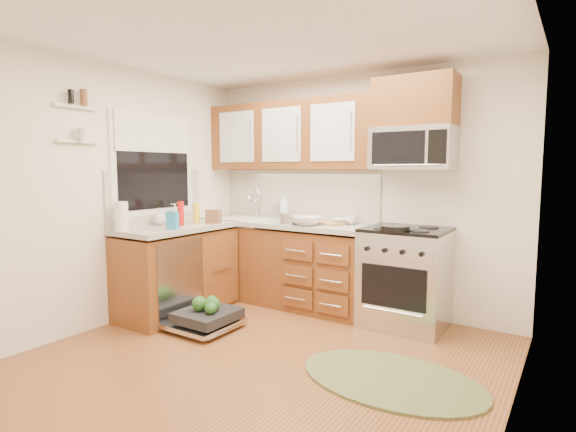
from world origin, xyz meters
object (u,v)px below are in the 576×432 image
Objects in this scene: microwave at (413,148)px; stock_pot at (289,218)px; cutting_board at (329,223)px; dishwasher at (204,319)px; rug at (391,379)px; bowl_a at (343,221)px; range at (405,277)px; bowl_b at (306,221)px; sink at (245,229)px; skillet at (395,228)px; cup at (351,220)px; upper_cabinets at (290,136)px; paper_towel_roll at (121,216)px.

stock_pot is (-1.21, -0.30, -0.71)m from microwave.
stock_pot reaches higher than cutting_board.
dishwasher is at bearing -109.30° from stock_pot.
rug is 1.90m from cutting_board.
range is at bearing -12.86° from bowl_a.
bowl_a is at bearing 37.32° from stock_pot.
sink is at bearing 169.72° from bowl_b.
skillet is 0.88× the size of bowl_b.
microwave is at bearing -3.24° from cup.
range is at bearing -90.00° from microwave.
cutting_board is at bearing 177.43° from range.
bowl_a is (0.80, 1.30, 0.85)m from dishwasher.
upper_cabinets is at bearing 174.11° from range.
cup reaches higher than rug.
range is at bearing -5.89° from upper_cabinets.
microwave is 2.77× the size of paper_towel_roll.
cutting_board is 0.17m from bowl_a.
sink is at bearing 172.83° from skillet.
dishwasher is at bearing 179.09° from rug.
upper_cabinets reaches higher than stock_pot.
range reaches higher than rug.
bowl_a is 0.79× the size of bowl_b.
stock_pot is at bearing -171.36° from range.
skillet is at bearing -19.28° from cutting_board.
paper_towel_roll is 0.92× the size of bowl_b.
range is 1.25× the size of microwave.
bowl_a reaches higher than dishwasher.
paper_towel_roll reaches higher than bowl_b.
bowl_b reaches higher than rug.
cup reaches higher than sink.
rug is at bearing 6.42° from paper_towel_roll.
cutting_board is 2.07m from paper_towel_roll.
sink is at bearing -179.70° from range.
sink is (-1.93, -0.01, 0.33)m from range.
upper_cabinets reaches higher than bowl_b.
sink is at bearing -172.63° from cup.
microwave is at bearing 14.10° from stock_pot.
cup is (-0.62, 0.41, -0.00)m from skillet.
range is 1.96m from sink.
stock_pot is at bearing 176.80° from skillet.
rug is (1.84, -0.03, -0.09)m from dishwasher.
skillet is at bearing -30.17° from bowl_a.
paper_towel_roll is at bearing -135.40° from bowl_b.
cup is (1.64, 1.61, -0.09)m from paper_towel_roll.
cup is at bearing 0.86° from upper_cabinets.
bowl_a is at bearing 167.14° from range.
cup is at bearing 44.46° from paper_towel_roll.
bowl_b is 0.49m from cup.
range is at bearing 10.28° from bowl_b.
cup reaches higher than bowl_a.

